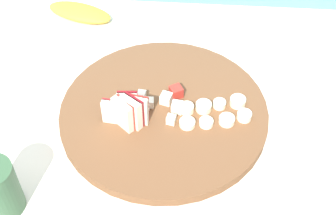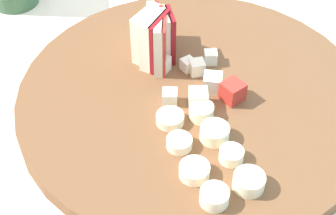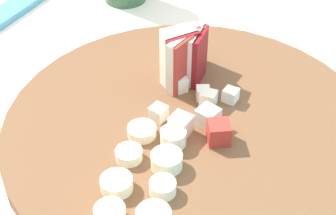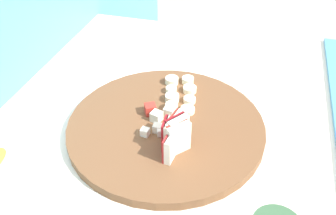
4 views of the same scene
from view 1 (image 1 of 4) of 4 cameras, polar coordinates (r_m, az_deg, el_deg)
The scene contains 6 objects.
tile_backsplash at distance 1.39m, azimuth -1.76°, elevation 4.76°, with size 2.40×0.04×1.31m, color #4C8EB2.
cutting_board at distance 0.94m, azimuth -0.47°, elevation -0.55°, with size 0.39×0.39×0.02m, color brown.
apple_wedge_fan at distance 0.89m, azimuth -4.70°, elevation -0.35°, with size 0.09×0.05×0.06m.
apple_dice_pile at distance 0.93m, azimuth -0.64°, elevation 0.50°, with size 0.09×0.10×0.02m.
banana_slice_rows at distance 0.92m, azimuth 5.45°, elevation -0.49°, with size 0.13×0.09×0.02m.
banana_peel at distance 1.19m, azimuth -10.14°, elevation 10.74°, with size 0.16×0.06×0.03m, color gold.
Camera 1 is at (0.12, -0.62, 1.60)m, focal length 52.89 mm.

